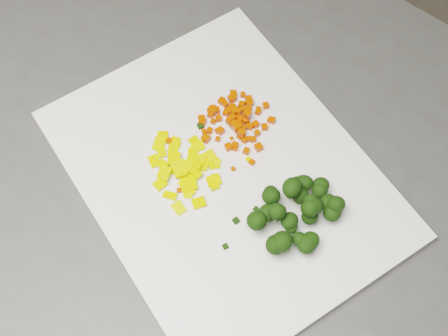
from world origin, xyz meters
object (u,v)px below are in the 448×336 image
(counter_block, at_px, (254,289))
(carrot_pile, at_px, (238,120))
(cutting_board, at_px, (224,174))
(pepper_pile, at_px, (178,168))
(broccoli_pile, at_px, (294,211))

(counter_block, bearing_deg, carrot_pile, 131.75)
(cutting_board, distance_m, pepper_pile, 0.06)
(carrot_pile, xyz_separation_m, broccoli_pile, (0.10, -0.11, 0.01))
(cutting_board, height_order, pepper_pile, pepper_pile)
(carrot_pile, height_order, broccoli_pile, broccoli_pile)
(counter_block, xyz_separation_m, broccoli_pile, (0.04, -0.04, 0.49))
(counter_block, bearing_deg, pepper_pile, -172.64)
(cutting_board, xyz_separation_m, pepper_pile, (-0.06, -0.01, 0.01))
(broccoli_pile, bearing_deg, cutting_board, 158.28)
(cutting_board, height_order, carrot_pile, carrot_pile)
(cutting_board, xyz_separation_m, carrot_pile, (-0.00, 0.07, 0.02))
(carrot_pile, relative_size, broccoli_pile, 0.83)
(counter_block, relative_size, carrot_pile, 11.28)
(counter_block, xyz_separation_m, pepper_pile, (-0.12, -0.02, 0.47))
(pepper_pile, height_order, broccoli_pile, broccoli_pile)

